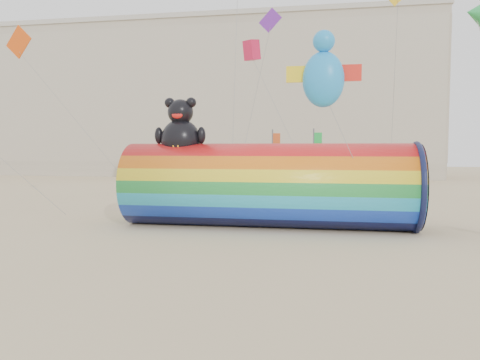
# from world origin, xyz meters

# --- Properties ---
(ground) EXTENTS (160.00, 160.00, 0.00)m
(ground) POSITION_xyz_m (0.00, 0.00, 0.00)
(ground) COLOR #CCB58C
(ground) RESTS_ON ground
(hotel_building) EXTENTS (60.40, 15.40, 20.60)m
(hotel_building) POSITION_xyz_m (-12.00, 45.95, 10.31)
(hotel_building) COLOR #B7AD99
(hotel_building) RESTS_ON ground
(windsock_assembly) EXTENTS (13.83, 4.21, 6.37)m
(windsock_assembly) POSITION_xyz_m (1.46, 3.68, 2.11)
(windsock_assembly) COLOR red
(windsock_assembly) RESTS_ON ground
(festival_banners) EXTENTS (10.13, 1.93, 5.20)m
(festival_banners) POSITION_xyz_m (-0.64, 15.95, 2.64)
(festival_banners) COLOR #59595E
(festival_banners) RESTS_ON ground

